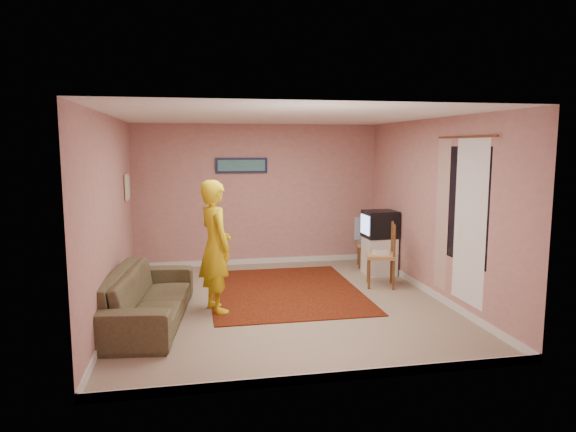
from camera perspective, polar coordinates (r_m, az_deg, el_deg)
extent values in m
plane|color=gray|center=(7.36, -0.71, -9.65)|extent=(5.00, 5.00, 0.00)
cube|color=tan|center=(9.53, -3.38, 2.35)|extent=(4.50, 0.02, 2.60)
cube|color=tan|center=(4.67, 4.71, -3.43)|extent=(4.50, 0.02, 2.60)
cube|color=tan|center=(7.04, -19.06, -0.02)|extent=(0.02, 5.00, 2.60)
cube|color=tan|center=(7.79, 15.80, 0.83)|extent=(0.02, 5.00, 2.60)
cube|color=white|center=(7.03, -0.74, 11.02)|extent=(4.50, 5.00, 0.02)
cube|color=silver|center=(9.72, -3.31, -5.01)|extent=(4.50, 0.02, 0.10)
cube|color=silver|center=(5.07, 4.51, -17.41)|extent=(4.50, 0.02, 0.10)
cube|color=silver|center=(7.31, -18.54, -9.78)|extent=(0.02, 5.00, 0.10)
cube|color=silver|center=(8.03, 15.40, -8.06)|extent=(0.02, 5.00, 0.10)
cube|color=black|center=(6.98, 19.10, 1.16)|extent=(0.01, 1.10, 1.50)
cube|color=white|center=(6.87, 19.54, -0.65)|extent=(0.01, 0.75, 2.10)
cube|color=beige|center=(7.47, 16.74, 0.12)|extent=(0.01, 0.35, 2.10)
cylinder|color=brown|center=(6.92, 19.10, 8.32)|extent=(0.02, 1.40, 0.02)
cube|color=#131635|center=(9.43, -5.20, 5.62)|extent=(0.95, 0.03, 0.28)
cube|color=#2E617F|center=(9.41, -5.18, 5.62)|extent=(0.86, 0.01, 0.20)
cube|color=beige|center=(8.59, -17.45, 3.07)|extent=(0.03, 0.38, 0.42)
cube|color=silver|center=(8.59, -17.31, 3.08)|extent=(0.01, 0.30, 0.34)
cube|color=black|center=(7.92, -0.40, -8.30)|extent=(2.26, 2.82, 0.02)
cube|color=white|center=(9.02, 10.10, -4.36)|extent=(0.51, 0.46, 0.64)
cube|color=black|center=(8.92, 10.18, -0.89)|extent=(0.54, 0.49, 0.46)
cube|color=#8CB2F2|center=(8.82, 8.57, -0.95)|extent=(0.03, 0.38, 0.33)
cube|color=tan|center=(9.51, 8.89, -3.17)|extent=(0.46, 0.45, 0.05)
cube|color=brown|center=(9.47, 8.91, -1.87)|extent=(0.38, 0.13, 0.44)
cube|color=#A1A2A6|center=(9.50, 8.89, -2.86)|extent=(0.38, 0.30, 0.06)
cube|color=#7E93CF|center=(9.63, 8.54, -1.37)|extent=(0.40, 0.05, 0.42)
cube|color=tan|center=(8.22, 10.27, -4.36)|extent=(0.56, 0.57, 0.05)
cube|color=brown|center=(8.17, 10.32, -2.56)|extent=(0.18, 0.45, 0.52)
cube|color=silver|center=(8.21, 10.28, -4.01)|extent=(0.24, 0.18, 0.05)
imported|color=brown|center=(6.75, -15.40, -8.61)|extent=(1.15, 2.36, 0.66)
imported|color=yellow|center=(6.88, -8.07, -3.35)|extent=(0.61, 0.75, 1.77)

